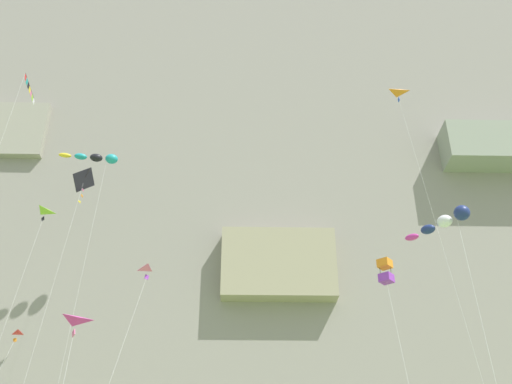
% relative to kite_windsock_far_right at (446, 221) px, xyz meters
% --- Properties ---
extents(cliff_face, '(180.00, 25.97, 69.05)m').
position_rel_kite_windsock_far_right_xyz_m(cliff_face, '(-6.30, 38.38, 19.36)').
color(cliff_face, gray).
rests_on(cliff_face, ground).
extents(kite_windsock_far_right, '(2.81, 4.34, 15.69)m').
position_rel_kite_windsock_far_right_xyz_m(kite_windsock_far_right, '(0.00, 0.00, 0.00)').
color(kite_windsock_far_right, navy).
rests_on(kite_windsock_far_right, ground).
extents(kite_delta_far_left, '(3.34, 4.43, 33.61)m').
position_rel_kite_windsock_far_right_xyz_m(kite_delta_far_left, '(3.14, 14.04, 16.53)').
color(kite_delta_far_left, orange).
rests_on(kite_delta_far_left, ground).
extents(kite_delta_upper_left, '(1.85, 4.99, 23.16)m').
position_rel_kite_windsock_far_right_xyz_m(kite_delta_upper_left, '(-24.81, 15.42, 6.58)').
color(kite_delta_upper_left, '#8CCC33').
rests_on(kite_delta_upper_left, ground).
extents(kite_box_mid_center, '(0.93, 4.37, 15.61)m').
position_rel_kite_windsock_far_right_xyz_m(kite_box_mid_center, '(-1.71, 5.63, -0.27)').
color(kite_box_mid_center, orange).
rests_on(kite_box_mid_center, ground).
extents(kite_delta_mid_right, '(3.35, 5.67, 15.91)m').
position_rel_kite_windsock_far_right_xyz_m(kite_delta_mid_right, '(-15.18, 8.61, -0.40)').
color(kite_delta_mid_right, pink).
rests_on(kite_delta_mid_right, ground).
extents(kite_delta_high_right, '(2.91, 4.01, 14.31)m').
position_rel_kite_windsock_far_right_xyz_m(kite_delta_high_right, '(-25.63, 16.33, -1.98)').
color(kite_delta_high_right, red).
rests_on(kite_delta_high_right, ground).
extents(kite_windsock_low_right, '(5.20, 5.43, 32.38)m').
position_rel_kite_windsock_far_right_xyz_m(kite_windsock_low_right, '(-22.64, 20.82, 16.67)').
color(kite_windsock_low_right, teal).
rests_on(kite_windsock_low_right, ground).
extents(kite_banner_high_center, '(2.36, 3.71, 30.33)m').
position_rel_kite_windsock_far_right_xyz_m(kite_banner_high_center, '(-25.11, 8.89, 11.91)').
color(kite_banner_high_center, black).
rests_on(kite_banner_high_center, ground).
extents(kite_delta_upper_mid, '(1.47, 4.13, 11.60)m').
position_rel_kite_windsock_far_right_xyz_m(kite_delta_upper_mid, '(-18.37, 5.86, -4.10)').
color(kite_delta_upper_mid, '#CC3399').
rests_on(kite_delta_upper_mid, ground).
extents(kite_diamond_upper_right, '(2.22, 5.76, 29.85)m').
position_rel_kite_windsock_far_right_xyz_m(kite_diamond_upper_right, '(-23.03, 19.01, 12.90)').
color(kite_diamond_upper_right, black).
rests_on(kite_diamond_upper_right, ground).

